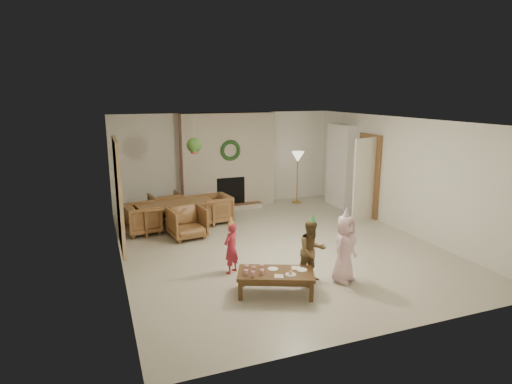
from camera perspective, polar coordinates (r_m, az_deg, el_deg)
name	(u,v)px	position (r m, az deg, el deg)	size (l,w,h in m)	color
floor	(277,246)	(8.78, 2.77, -7.09)	(7.00, 7.00, 0.00)	#B7B29E
ceiling	(278,121)	(8.26, 2.97, 9.42)	(7.00, 7.00, 0.00)	white
wall_back	(226,160)	(11.67, -4.00, 4.31)	(7.00, 7.00, 0.00)	silver
wall_front	(392,242)	(5.52, 17.56, -6.35)	(7.00, 7.00, 0.00)	silver
wall_left	(117,198)	(7.77, -17.89, -0.78)	(7.00, 7.00, 0.00)	silver
wall_right	(403,175)	(9.99, 18.87, 2.14)	(7.00, 7.00, 0.00)	silver
fireplace_mass	(228,161)	(11.48, -3.71, 4.17)	(2.50, 0.40, 2.50)	maroon
fireplace_hearth	(233,207)	(11.40, -3.11, -2.00)	(1.60, 0.30, 0.12)	brown
fireplace_firebox	(231,191)	(11.46, -3.39, 0.09)	(0.75, 0.12, 0.75)	black
fireplace_wreath	(231,150)	(11.22, -3.39, 5.52)	(0.54, 0.54, 0.10)	#173E17
floor_lamp_base	(297,202)	(12.15, 5.42, -1.32)	(0.27, 0.27, 0.03)	gold
floor_lamp_post	(297,179)	(12.00, 5.49, 1.72)	(0.03, 0.03, 1.29)	gold
floor_lamp_shade	(298,157)	(11.89, 5.55, 4.66)	(0.34, 0.34, 0.29)	beige
bookshelf_carcass	(341,166)	(11.77, 11.14, 3.43)	(0.30, 1.00, 2.20)	white
bookshelf_shelf_a	(339,189)	(11.88, 10.92, 0.33)	(0.30, 0.92, 0.03)	white
bookshelf_shelf_b	(340,175)	(11.80, 11.00, 2.23)	(0.30, 0.92, 0.03)	white
bookshelf_shelf_c	(340,160)	(11.73, 11.09, 4.15)	(0.30, 0.92, 0.03)	white
bookshelf_shelf_d	(341,145)	(11.68, 11.18, 6.08)	(0.30, 0.92, 0.03)	white
books_row_lower	(341,186)	(11.72, 11.25, 0.84)	(0.20, 0.40, 0.24)	#B32131
books_row_mid	(338,170)	(11.81, 10.83, 2.93)	(0.20, 0.44, 0.24)	#245487
books_row_upper	(342,156)	(11.62, 11.29, 4.70)	(0.20, 0.36, 0.22)	#AF6B25
door_frame	(368,176)	(10.94, 14.67, 2.10)	(0.05, 0.86, 2.04)	brown
door_leaf	(364,180)	(10.43, 14.14, 1.49)	(0.05, 0.80, 2.00)	beige
curtain_panel	(119,195)	(7.96, -17.69, -0.44)	(0.06, 1.20, 2.00)	#C7B68D
dining_table	(176,215)	(9.93, -10.54, -3.06)	(1.71, 0.95, 0.60)	brown
dining_chair_near	(187,223)	(9.24, -9.08, -4.03)	(0.71, 0.73, 0.66)	brown
dining_chair_far	(166,206)	(10.62, -11.83, -1.89)	(0.71, 0.73, 0.66)	brown
dining_chair_left	(143,219)	(9.73, -14.76, -3.43)	(0.71, 0.73, 0.66)	brown
dining_chair_right	(214,209)	(10.24, -5.56, -2.23)	(0.71, 0.73, 0.66)	brown
hanging_plant_cord	(194,134)	(9.31, -8.24, 7.56)	(0.01, 0.01, 0.70)	tan
hanging_plant_pot	(194,151)	(9.35, -8.17, 5.43)	(0.16, 0.16, 0.12)	brown
hanging_plant_foliage	(194,145)	(9.34, -8.20, 6.15)	(0.32, 0.32, 0.32)	#2A511B
coffee_table_top	(276,273)	(6.69, 2.64, -10.72)	(1.16, 0.58, 0.05)	#4F341A
coffee_table_apron	(276,277)	(6.71, 2.64, -11.21)	(1.07, 0.49, 0.07)	#4F341A
coffee_leg_fl	(240,291)	(6.56, -2.08, -12.91)	(0.06, 0.06, 0.30)	#4F341A
coffee_leg_fr	(311,292)	(6.57, 7.34, -12.98)	(0.06, 0.06, 0.30)	#4F341A
coffee_leg_bl	(243,277)	(6.99, -1.78, -11.21)	(0.06, 0.06, 0.30)	#4F341A
coffee_leg_br	(309,278)	(7.00, 7.01, -11.28)	(0.06, 0.06, 0.30)	#4F341A
cup_a	(246,273)	(6.55, -1.32, -10.61)	(0.06, 0.06, 0.08)	silver
cup_b	(247,268)	(6.71, -1.22, -10.00)	(0.06, 0.06, 0.08)	silver
cup_c	(253,274)	(6.50, -0.38, -10.78)	(0.06, 0.06, 0.08)	silver
cup_d	(254,269)	(6.67, -0.31, -10.16)	(0.06, 0.06, 0.08)	silver
cup_e	(262,272)	(6.56, 0.75, -10.55)	(0.06, 0.06, 0.08)	silver
cup_f	(262,267)	(6.73, 0.79, -9.94)	(0.06, 0.06, 0.08)	silver
plate_a	(273,269)	(6.77, 2.26, -10.12)	(0.16, 0.16, 0.01)	white
plate_b	(291,274)	(6.60, 4.62, -10.81)	(0.16, 0.16, 0.01)	white
plate_c	(302,270)	(6.77, 6.09, -10.19)	(0.16, 0.16, 0.01)	white
food_scoop	(291,272)	(6.58, 4.62, -10.53)	(0.06, 0.06, 0.06)	tan
napkin_left	(279,276)	(6.53, 3.05, -11.06)	(0.13, 0.13, 0.01)	#FFBBCB
napkin_right	(296,268)	(6.83, 5.29, -9.96)	(0.13, 0.13, 0.01)	#FFBBCB
child_red	(231,248)	(7.38, -3.31, -7.42)	(0.32, 0.21, 0.89)	#A22231
party_hat_red	(231,221)	(7.23, -3.36, -3.83)	(0.12, 0.12, 0.17)	gold
child_plaid	(312,251)	(7.07, 7.40, -7.78)	(0.51, 0.39, 1.04)	brown
party_hat_plaid	(313,218)	(6.90, 7.53, -3.44)	(0.12, 0.12, 0.17)	#4BB158
child_pink	(345,249)	(7.17, 11.65, -7.34)	(0.54, 0.35, 1.11)	#F9C7CF
party_hat_pink	(346,213)	(6.99, 11.87, -2.72)	(0.14, 0.14, 0.20)	silver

